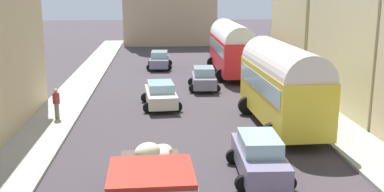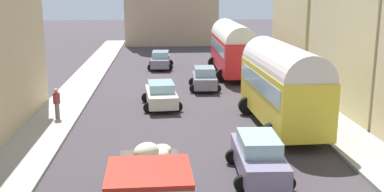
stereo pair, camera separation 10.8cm
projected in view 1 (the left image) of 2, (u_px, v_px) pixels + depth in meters
name	position (u px, v px, depth m)	size (l,w,h in m)	color
ground_plane	(186.00, 107.00, 27.57)	(154.00, 154.00, 0.00)	#3C353A
sidewalk_left	(62.00, 108.00, 27.02)	(2.50, 70.00, 0.14)	#ACA59A
sidewalk_right	(305.00, 104.00, 28.09)	(2.50, 70.00, 0.14)	#989C92
building_right_2	(376.00, 30.00, 26.33)	(4.69, 9.63, 9.19)	beige
parked_bus_0	(282.00, 82.00, 23.08)	(3.46, 8.34, 4.25)	yellow
parked_bus_1	(231.00, 46.00, 37.45)	(3.37, 9.87, 4.24)	red
cargo_truck_0	(152.00, 192.00, 13.03)	(3.12, 6.90, 2.54)	red
car_0	(161.00, 95.00, 27.46)	(2.45, 4.14, 1.50)	beige
car_1	(160.00, 60.00, 40.48)	(2.29, 3.95, 1.54)	slate
car_3	(259.00, 156.00, 17.27)	(2.25, 4.28, 1.61)	slate
car_4	(204.00, 78.00, 32.19)	(2.24, 3.67, 1.58)	slate
pedestrian_0	(56.00, 103.00, 24.47)	(0.52, 0.52, 1.77)	slate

